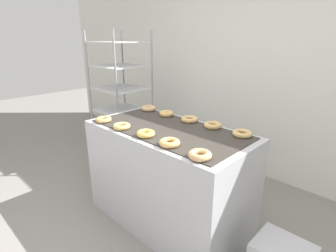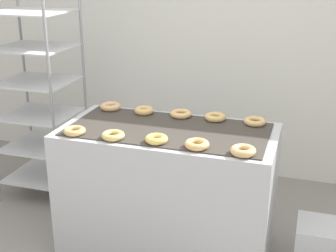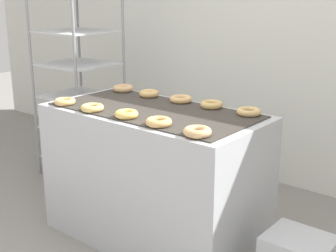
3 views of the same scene
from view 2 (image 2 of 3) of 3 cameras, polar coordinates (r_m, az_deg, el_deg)
name	(u,v)px [view 2 (image 2 of 3)]	position (r m, az deg, el deg)	size (l,w,h in m)	color
wall_back	(216,31)	(4.51, 5.89, 11.43)	(8.00, 0.05, 2.80)	silver
fryer_machine	(168,190)	(3.40, 0.00, -7.85)	(1.48, 0.76, 0.95)	#B7BABF
baking_rack_cart	(38,98)	(4.21, -15.53, 3.29)	(0.64, 0.59, 1.78)	gray
donut_near_leftmost	(75,131)	(3.17, -11.32, -0.58)	(0.15, 0.15, 0.04)	#E1AE68
donut_near_left	(113,135)	(3.05, -6.71, -1.14)	(0.15, 0.15, 0.04)	#E3BD6A
donut_near_center	(156,139)	(2.97, -1.42, -1.60)	(0.15, 0.15, 0.04)	#ECBC5B
donut_near_right	(197,144)	(2.89, 3.55, -2.23)	(0.15, 0.15, 0.04)	#E5AD66
donut_near_rightmost	(243,151)	(2.82, 9.14, -2.98)	(0.15, 0.15, 0.05)	#DEAB70
donut_far_leftmost	(110,106)	(3.64, -7.03, 2.37)	(0.16, 0.16, 0.05)	tan
donut_far_left	(144,110)	(3.52, -2.95, 1.90)	(0.14, 0.14, 0.05)	tan
donut_far_center	(181,114)	(3.45, 1.59, 1.50)	(0.16, 0.16, 0.04)	#E3B06D
donut_far_right	(215,117)	(3.39, 5.79, 1.09)	(0.15, 0.15, 0.04)	tan
donut_far_rightmost	(255,121)	(3.34, 10.56, 0.55)	(0.15, 0.15, 0.04)	#DBB06C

